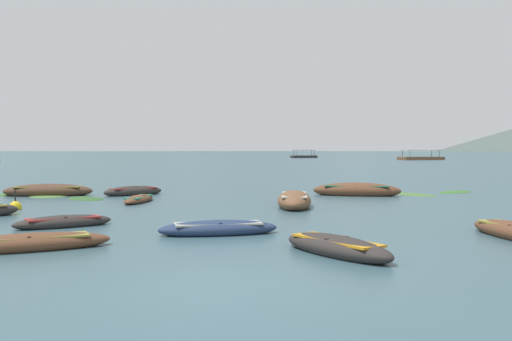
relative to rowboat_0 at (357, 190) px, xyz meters
name	(u,v)px	position (x,y,z in m)	size (l,w,h in m)	color
ground_plane	(221,151)	(-7.12, 1480.61, -0.26)	(6000.00, 6000.00, 0.00)	#385660
mountain_1	(84,80)	(-473.41, 1960.30, 240.17)	(1403.04, 1403.04, 480.86)	slate
mountain_2	(247,102)	(72.01, 1656.44, 142.72)	(1079.43, 1079.43, 285.97)	#4C5B56
mountain_3	(387,123)	(536.38, 1808.96, 89.97)	(688.86, 688.86, 180.46)	#4C5B56
rowboat_0	(357,190)	(0.00, 0.00, 0.00)	(4.77, 2.68, 0.85)	brown
rowboat_1	(139,199)	(-10.83, -3.09, -0.13)	(1.40, 3.43, 0.41)	brown
rowboat_3	(133,191)	(-11.71, 1.05, -0.07)	(3.32, 2.81, 0.61)	#2D2826
rowboat_4	(28,243)	(-11.68, -15.52, -0.10)	(3.95, 2.37, 0.51)	brown
rowboat_5	(294,201)	(-4.01, -5.63, 0.00)	(1.94, 4.47, 0.84)	brown
rowboat_7	(218,229)	(-7.17, -13.26, -0.10)	(3.53, 1.59, 0.50)	navy
rowboat_9	(63,222)	(-11.97, -11.42, -0.12)	(3.05, 2.25, 0.46)	#2D2826
rowboat_11	(48,191)	(-16.06, 0.88, -0.02)	(4.59, 1.68, 0.78)	#4C3323
rowboat_12	(336,247)	(-4.47, -16.56, -0.09)	(2.54, 3.43, 0.55)	#2D2826
ferry_0	(304,156)	(17.63, 138.88, 0.18)	(8.03, 4.59, 2.54)	#2D2826
ferry_1	(421,158)	(40.64, 103.88, 0.18)	(11.45, 6.66, 2.54)	brown
mooring_buoy	(15,207)	(-15.29, -6.08, -0.16)	(0.49, 0.49, 0.90)	yellow
weed_patch_1	(51,195)	(-15.99, 1.05, -0.26)	(3.59, 2.04, 0.14)	#477033
weed_patch_2	(455,192)	(6.08, 1.89, -0.26)	(3.00, 1.40, 0.14)	#38662D
weed_patch_3	(86,199)	(-13.67, -1.17, -0.26)	(2.86, 1.49, 0.14)	#2D5628
weed_patch_4	(411,195)	(3.03, 0.43, -0.26)	(3.29, 1.27, 0.14)	#477033
weed_patch_5	(341,192)	(-0.23, 2.68, -0.26)	(3.24, 1.44, 0.14)	#2D5628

